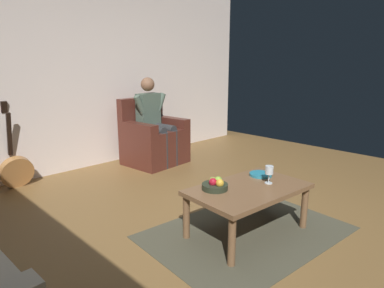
{
  "coord_description": "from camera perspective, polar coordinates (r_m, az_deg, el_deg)",
  "views": [
    {
      "loc": [
        2.36,
        1.65,
        1.5
      ],
      "look_at": [
        -0.36,
        -1.11,
        0.57
      ],
      "focal_mm": 31.73,
      "sensor_mm": 36.0,
      "label": 1
    }
  ],
  "objects": [
    {
      "name": "rug",
      "position": [
        3.22,
        9.12,
        -14.38
      ],
      "size": [
        1.86,
        1.39,
        0.01
      ],
      "primitive_type": "cube",
      "rotation": [
        0.0,
        0.0,
        -0.09
      ],
      "color": "#484635",
      "rests_on": "ground"
    },
    {
      "name": "wine_glass_near",
      "position": [
        3.13,
        12.84,
        -4.48
      ],
      "size": [
        0.07,
        0.07,
        0.16
      ],
      "color": "silver",
      "rests_on": "coffee_table"
    },
    {
      "name": "armchair",
      "position": [
        5.19,
        -6.52,
        0.58
      ],
      "size": [
        0.88,
        0.79,
        0.99
      ],
      "rotation": [
        0.0,
        0.0,
        0.09
      ],
      "color": "#51251C",
      "rests_on": "ground"
    },
    {
      "name": "wall_back",
      "position": [
        5.13,
        -17.51,
        11.17
      ],
      "size": [
        6.29,
        0.06,
        2.69
      ],
      "primitive_type": "cube",
      "color": "silver",
      "rests_on": "ground"
    },
    {
      "name": "coffee_table",
      "position": [
        3.07,
        9.39,
        -8.15
      ],
      "size": [
        1.11,
        0.73,
        0.44
      ],
      "rotation": [
        0.0,
        0.0,
        -0.09
      ],
      "color": "brown",
      "rests_on": "ground"
    },
    {
      "name": "person_seated",
      "position": [
        5.1,
        -6.35,
        4.33
      ],
      "size": [
        0.62,
        0.6,
        1.29
      ],
      "rotation": [
        0.0,
        0.0,
        0.09
      ],
      "color": "#4F6455",
      "rests_on": "ground"
    },
    {
      "name": "decorative_dish",
      "position": [
        3.36,
        11.46,
        -5.04
      ],
      "size": [
        0.22,
        0.22,
        0.02
      ],
      "primitive_type": "cylinder",
      "color": "teal",
      "rests_on": "coffee_table"
    },
    {
      "name": "fruit_bowl",
      "position": [
        2.94,
        3.92,
        -6.86
      ],
      "size": [
        0.23,
        0.23,
        0.11
      ],
      "color": "#283021",
      "rests_on": "coffee_table"
    },
    {
      "name": "guitar",
      "position": [
        4.7,
        -27.47,
        -3.73
      ],
      "size": [
        0.39,
        0.29,
        1.06
      ],
      "color": "#B1763F",
      "rests_on": "ground"
    },
    {
      "name": "ground_plane",
      "position": [
        3.25,
        9.54,
        -14.26
      ],
      "size": [
        7.06,
        7.06,
        0.0
      ],
      "primitive_type": "plane",
      "color": "brown"
    }
  ]
}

